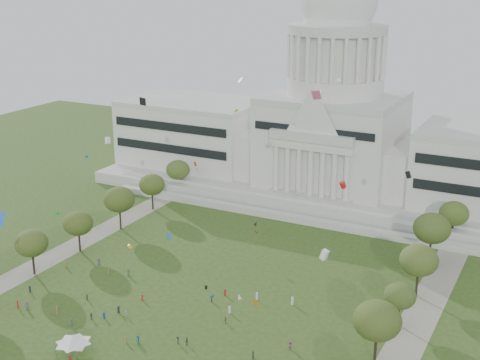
% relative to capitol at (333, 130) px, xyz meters
% --- Properties ---
extents(ground, '(400.00, 400.00, 0.00)m').
position_rel_capitol_xyz_m(ground, '(0.00, -113.59, -22.30)').
color(ground, '#324A19').
rests_on(ground, ground).
extents(capitol, '(160.00, 64.50, 91.30)m').
position_rel_capitol_xyz_m(capitol, '(0.00, 0.00, 0.00)').
color(capitol, '#B7B4AB').
rests_on(capitol, ground).
extents(path_left, '(8.00, 160.00, 0.04)m').
position_rel_capitol_xyz_m(path_left, '(-48.00, -83.59, -22.28)').
color(path_left, gray).
rests_on(path_left, ground).
extents(path_right, '(8.00, 160.00, 0.04)m').
position_rel_capitol_xyz_m(path_right, '(48.00, -83.59, -22.28)').
color(path_right, gray).
rests_on(path_right, ground).
extents(row_tree_l_2, '(8.42, 8.42, 11.97)m').
position_rel_capitol_xyz_m(row_tree_l_2, '(-45.04, -96.29, -13.79)').
color(row_tree_l_2, black).
rests_on(row_tree_l_2, ground).
extents(row_tree_r_2, '(9.55, 9.55, 13.58)m').
position_rel_capitol_xyz_m(row_tree_r_2, '(44.17, -96.15, -12.64)').
color(row_tree_r_2, black).
rests_on(row_tree_r_2, ground).
extents(row_tree_l_3, '(8.12, 8.12, 11.55)m').
position_rel_capitol_xyz_m(row_tree_l_3, '(-44.09, -79.67, -14.09)').
color(row_tree_l_3, black).
rests_on(row_tree_l_3, ground).
extents(row_tree_r_3, '(7.01, 7.01, 9.98)m').
position_rel_capitol_xyz_m(row_tree_r_3, '(44.40, -79.10, -15.21)').
color(row_tree_r_3, black).
rests_on(row_tree_r_3, ground).
extents(row_tree_l_4, '(9.29, 9.29, 13.21)m').
position_rel_capitol_xyz_m(row_tree_l_4, '(-44.08, -61.17, -12.90)').
color(row_tree_l_4, black).
rests_on(row_tree_l_4, ground).
extents(row_tree_r_4, '(9.19, 9.19, 13.06)m').
position_rel_capitol_xyz_m(row_tree_r_4, '(44.76, -63.55, -13.01)').
color(row_tree_r_4, black).
rests_on(row_tree_r_4, ground).
extents(row_tree_l_5, '(8.33, 8.33, 11.85)m').
position_rel_capitol_xyz_m(row_tree_l_5, '(-45.22, -42.58, -13.88)').
color(row_tree_l_5, black).
rests_on(row_tree_l_5, ground).
extents(row_tree_r_5, '(9.82, 9.82, 13.96)m').
position_rel_capitol_xyz_m(row_tree_r_5, '(43.49, -43.40, -12.37)').
color(row_tree_r_5, black).
rests_on(row_tree_r_5, ground).
extents(row_tree_l_6, '(8.19, 8.19, 11.64)m').
position_rel_capitol_xyz_m(row_tree_l_6, '(-46.87, -24.45, -14.02)').
color(row_tree_l_6, black).
rests_on(row_tree_l_6, ground).
extents(row_tree_r_6, '(8.42, 8.42, 11.97)m').
position_rel_capitol_xyz_m(row_tree_r_6, '(45.96, -25.46, -13.79)').
color(row_tree_r_6, black).
rests_on(row_tree_r_6, ground).
extents(event_tent, '(9.88, 9.88, 4.28)m').
position_rel_capitol_xyz_m(event_tent, '(-11.31, -120.40, -18.98)').
color(event_tent, '#4C4C4C').
rests_on(event_tent, ground).
extents(person_2, '(1.05, 1.01, 1.85)m').
position_rel_capitol_xyz_m(person_2, '(27.35, -99.00, -21.37)').
color(person_2, '#994C8C').
rests_on(person_2, ground).
extents(person_3, '(0.92, 1.21, 1.68)m').
position_rel_capitol_xyz_m(person_3, '(5.52, -107.72, -21.46)').
color(person_3, '#26262B').
rests_on(person_3, ground).
extents(person_4, '(0.63, 1.03, 1.67)m').
position_rel_capitol_xyz_m(person_4, '(7.40, -107.15, -21.46)').
color(person_4, '#4C4C51').
rests_on(person_4, ground).
extents(person_5, '(1.52, 1.17, 1.53)m').
position_rel_capitol_xyz_m(person_5, '(-10.92, -103.39, -21.53)').
color(person_5, silver).
rests_on(person_5, ground).
extents(person_7, '(0.78, 0.76, 1.74)m').
position_rel_capitol_xyz_m(person_7, '(-9.86, -123.33, -21.43)').
color(person_7, '#B21E1E').
rests_on(person_7, ground).
extents(person_8, '(0.81, 0.55, 1.59)m').
position_rel_capitol_xyz_m(person_8, '(-17.07, -107.95, -21.50)').
color(person_8, '#4C4C51').
rests_on(person_8, ground).
extents(person_10, '(0.55, 0.95, 1.59)m').
position_rel_capitol_xyz_m(person_10, '(10.40, -95.78, -21.50)').
color(person_10, olive).
rests_on(person_10, ground).
extents(distant_crowd, '(63.04, 31.62, 1.95)m').
position_rel_capitol_xyz_m(distant_crowd, '(-12.92, -98.37, -21.43)').
color(distant_crowd, '#4C4C51').
rests_on(distant_crowd, ground).
extents(kite_swarm, '(88.84, 99.12, 63.82)m').
position_rel_capitol_xyz_m(kite_swarm, '(3.06, -103.99, 7.19)').
color(kite_swarm, white).
rests_on(kite_swarm, ground).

